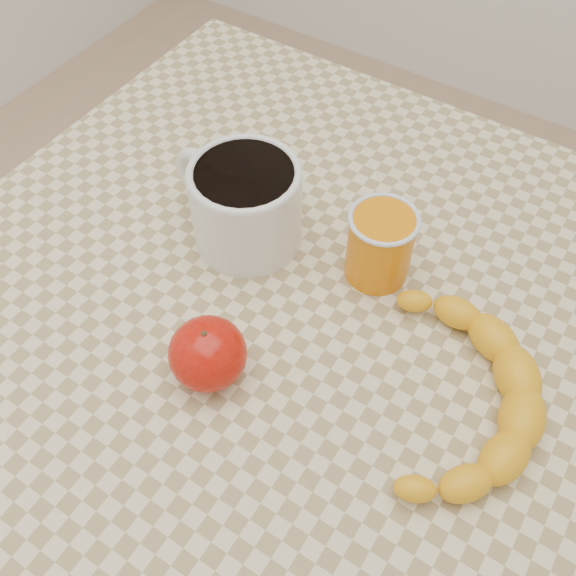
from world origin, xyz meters
The scene contains 6 objects.
ground centered at (0.00, 0.00, 0.00)m, with size 3.00×3.00×0.00m, color tan.
table centered at (0.00, 0.00, 0.66)m, with size 0.80×0.80×0.75m.
coffee_mug centered at (-0.09, 0.05, 0.81)m, with size 0.18×0.14×0.10m.
orange_juice_glass centered at (0.06, 0.08, 0.79)m, with size 0.07×0.07×0.09m.
apple centered at (-0.02, -0.12, 0.78)m, with size 0.10×0.10×0.07m.
banana centered at (0.20, -0.02, 0.77)m, with size 0.25×0.31×0.04m, color #F4AE15, non-canonical shape.
Camera 1 is at (0.22, -0.34, 1.30)m, focal length 40.00 mm.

